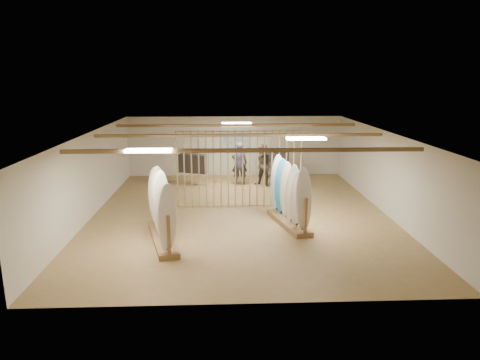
{
  "coord_description": "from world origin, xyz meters",
  "views": [
    {
      "loc": [
        -0.59,
        -14.02,
        4.59
      ],
      "look_at": [
        0.0,
        0.0,
        1.2
      ],
      "focal_mm": 32.0,
      "sensor_mm": 36.0,
      "label": 1
    }
  ],
  "objects_px": {
    "rack_left": "(162,218)",
    "rack_right": "(289,204)",
    "shopper_a": "(240,161)",
    "shopper_b": "(264,163)",
    "clothing_rack_b": "(275,159)",
    "clothing_rack_a": "(193,164)"
  },
  "relations": [
    {
      "from": "shopper_a",
      "to": "shopper_b",
      "type": "relative_size",
      "value": 1.04
    },
    {
      "from": "clothing_rack_a",
      "to": "shopper_a",
      "type": "bearing_deg",
      "value": 18.33
    },
    {
      "from": "rack_left",
      "to": "rack_right",
      "type": "xyz_separation_m",
      "value": [
        3.84,
        1.2,
        0.0
      ]
    },
    {
      "from": "clothing_rack_b",
      "to": "rack_right",
      "type": "bearing_deg",
      "value": -90.25
    },
    {
      "from": "clothing_rack_a",
      "to": "shopper_a",
      "type": "height_order",
      "value": "shopper_a"
    },
    {
      "from": "shopper_a",
      "to": "rack_left",
      "type": "bearing_deg",
      "value": 64.96
    },
    {
      "from": "rack_right",
      "to": "shopper_b",
      "type": "bearing_deg",
      "value": 79.77
    },
    {
      "from": "shopper_a",
      "to": "shopper_b",
      "type": "height_order",
      "value": "shopper_a"
    },
    {
      "from": "clothing_rack_b",
      "to": "shopper_b",
      "type": "height_order",
      "value": "shopper_b"
    },
    {
      "from": "rack_left",
      "to": "clothing_rack_b",
      "type": "relative_size",
      "value": 2.06
    },
    {
      "from": "rack_left",
      "to": "shopper_a",
      "type": "bearing_deg",
      "value": 54.27
    },
    {
      "from": "clothing_rack_b",
      "to": "shopper_a",
      "type": "relative_size",
      "value": 0.67
    },
    {
      "from": "rack_left",
      "to": "rack_right",
      "type": "distance_m",
      "value": 4.02
    },
    {
      "from": "shopper_a",
      "to": "shopper_b",
      "type": "distance_m",
      "value": 1.06
    },
    {
      "from": "rack_right",
      "to": "shopper_a",
      "type": "distance_m",
      "value": 5.5
    },
    {
      "from": "clothing_rack_a",
      "to": "shopper_b",
      "type": "xyz_separation_m",
      "value": [
        3.05,
        -0.43,
        0.09
      ]
    },
    {
      "from": "rack_left",
      "to": "rack_right",
      "type": "relative_size",
      "value": 1.14
    },
    {
      "from": "rack_left",
      "to": "shopper_b",
      "type": "relative_size",
      "value": 1.43
    },
    {
      "from": "clothing_rack_b",
      "to": "shopper_a",
      "type": "distance_m",
      "value": 1.94
    },
    {
      "from": "rack_right",
      "to": "clothing_rack_b",
      "type": "xyz_separation_m",
      "value": [
        0.31,
        6.29,
        0.23
      ]
    },
    {
      "from": "clothing_rack_a",
      "to": "shopper_b",
      "type": "relative_size",
      "value": 0.7
    },
    {
      "from": "clothing_rack_a",
      "to": "shopper_a",
      "type": "xyz_separation_m",
      "value": [
        2.03,
        -0.12,
        0.14
      ]
    }
  ]
}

